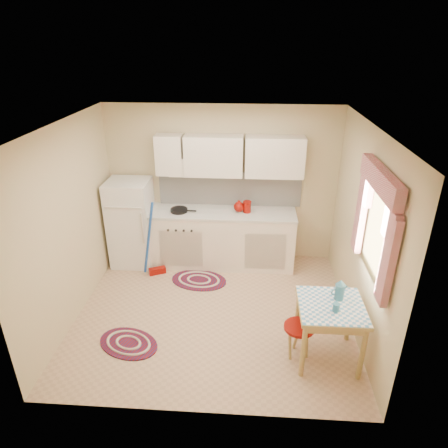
{
  "coord_description": "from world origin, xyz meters",
  "views": [
    {
      "loc": [
        0.44,
        -4.36,
        3.39
      ],
      "look_at": [
        0.12,
        0.25,
        1.2
      ],
      "focal_mm": 32.0,
      "sensor_mm": 36.0,
      "label": 1
    }
  ],
  "objects": [
    {
      "name": "countertop",
      "position": [
        0.03,
        1.3,
        0.9
      ],
      "size": [
        2.27,
        0.62,
        0.04
      ],
      "primitive_type": "cube",
      "color": "silver",
      "rests_on": "base_cabinets"
    },
    {
      "name": "fridge",
      "position": [
        -1.42,
        1.25,
        0.7
      ],
      "size": [
        0.65,
        0.6,
        1.4
      ],
      "primitive_type": "cube",
      "color": "white",
      "rests_on": "ground"
    },
    {
      "name": "red_canister",
      "position": [
        0.41,
        1.3,
        1.0
      ],
      "size": [
        0.13,
        0.13,
        0.16
      ],
      "primitive_type": "cylinder",
      "rotation": [
        0.0,
        0.0,
        0.11
      ],
      "color": "#830B04",
      "rests_on": "countertop"
    },
    {
      "name": "mug",
      "position": [
        1.4,
        -0.83,
        0.77
      ],
      "size": [
        0.09,
        0.09,
        0.1
      ],
      "primitive_type": "cylinder",
      "rotation": [
        0.0,
        0.0,
        -0.28
      ],
      "color": "teal",
      "rests_on": "table"
    },
    {
      "name": "rug_left",
      "position": [
        -0.97,
        -0.69,
        0.01
      ],
      "size": [
        0.91,
        0.77,
        0.02
      ],
      "primitive_type": null,
      "rotation": [
        0.0,
        0.0,
        -0.39
      ],
      "color": "maroon",
      "rests_on": "ground"
    },
    {
      "name": "stool",
      "position": [
        1.05,
        -0.73,
        0.21
      ],
      "size": [
        0.35,
        0.35,
        0.42
      ],
      "primitive_type": "cylinder",
      "rotation": [
        0.0,
        0.0,
        -0.01
      ],
      "color": "#830B04",
      "rests_on": "ground"
    },
    {
      "name": "room_shell",
      "position": [
        0.16,
        0.24,
        1.6
      ],
      "size": [
        3.64,
        3.6,
        2.52
      ],
      "color": "tan",
      "rests_on": "ground"
    },
    {
      "name": "base_cabinets",
      "position": [
        0.03,
        1.3,
        0.44
      ],
      "size": [
        2.25,
        0.6,
        0.88
      ],
      "primitive_type": "cube",
      "color": "white",
      "rests_on": "ground"
    },
    {
      "name": "coffee_pot",
      "position": [
        1.47,
        -0.61,
        0.85
      ],
      "size": [
        0.16,
        0.15,
        0.26
      ],
      "primitive_type": null,
      "rotation": [
        0.0,
        0.0,
        0.3
      ],
      "color": "teal",
      "rests_on": "table"
    },
    {
      "name": "frying_pan",
      "position": [
        -0.64,
        1.25,
        0.94
      ],
      "size": [
        0.29,
        0.29,
        0.05
      ],
      "primitive_type": "cylinder",
      "rotation": [
        0.0,
        0.0,
        -0.09
      ],
      "color": "black",
      "rests_on": "countertop"
    },
    {
      "name": "broom",
      "position": [
        -0.97,
        0.9,
        0.6
      ],
      "size": [
        0.3,
        0.23,
        1.2
      ],
      "primitive_type": null,
      "rotation": [
        0.0,
        0.0,
        0.43
      ],
      "color": "#1B4BA8",
      "rests_on": "ground"
    },
    {
      "name": "rug_center",
      "position": [
        -0.29,
        0.74,
        0.01
      ],
      "size": [
        0.92,
        0.69,
        0.02
      ],
      "primitive_type": null,
      "rotation": [
        0.0,
        0.0,
        -0.16
      ],
      "color": "maroon",
      "rests_on": "ground"
    },
    {
      "name": "table",
      "position": [
        1.37,
        -0.73,
        0.36
      ],
      "size": [
        0.72,
        0.72,
        0.72
      ],
      "primitive_type": "cube",
      "color": "tan",
      "rests_on": "ground"
    },
    {
      "name": "red_kettle",
      "position": [
        0.28,
        1.3,
        1.01
      ],
      "size": [
        0.21,
        0.19,
        0.18
      ],
      "primitive_type": null,
      "rotation": [
        0.0,
        0.0,
        0.21
      ],
      "color": "#830B04",
      "rests_on": "countertop"
    }
  ]
}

